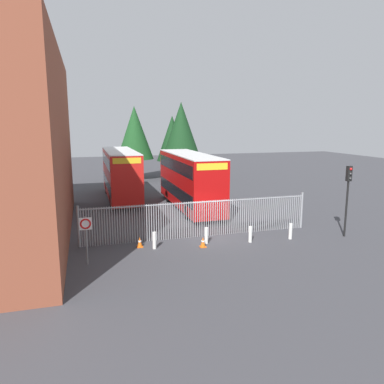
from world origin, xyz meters
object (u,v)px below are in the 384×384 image
at_px(double_decker_bus_behind_fence_left, 121,173).
at_px(traffic_cone_mid_forecourt, 203,242).
at_px(bollard_far_right, 290,231).
at_px(traffic_light_kerbside, 348,188).
at_px(double_decker_bus_near_gate, 190,179).
at_px(bollard_near_right, 250,234).
at_px(bollard_near_left, 154,240).
at_px(bollard_center_front, 206,236).
at_px(speed_limit_sign_post, 86,229).
at_px(traffic_cone_by_gate, 140,242).

xyz_separation_m(double_decker_bus_behind_fence_left, traffic_cone_mid_forecourt, (3.02, -14.65, -2.13)).
height_order(bollard_far_right, traffic_light_kerbside, traffic_light_kerbside).
xyz_separation_m(double_decker_bus_near_gate, bollard_near_right, (1.01, -9.23, -1.95)).
distance_m(bollard_near_left, bollard_near_right, 5.54).
bearing_deg(double_decker_bus_behind_fence_left, bollard_far_right, -60.14).
bearing_deg(bollard_center_front, bollard_near_left, -179.44).
xyz_separation_m(double_decker_bus_behind_fence_left, bollard_far_right, (8.45, -14.72, -1.95)).
relative_size(double_decker_bus_behind_fence_left, traffic_cone_mid_forecourt, 18.32).
relative_size(bollard_far_right, traffic_light_kerbside, 0.22).
relative_size(speed_limit_sign_post, traffic_light_kerbside, 0.56).
bearing_deg(bollard_center_front, double_decker_bus_near_gate, 80.21).
bearing_deg(traffic_light_kerbside, traffic_cone_by_gate, 172.94).
bearing_deg(bollard_center_front, traffic_cone_by_gate, 172.94).
relative_size(double_decker_bus_near_gate, traffic_light_kerbside, 2.51).
bearing_deg(double_decker_bus_near_gate, traffic_light_kerbside, -54.54).
height_order(bollard_center_front, traffic_cone_by_gate, bollard_center_front).
bearing_deg(speed_limit_sign_post, bollard_near_left, 20.85).
bearing_deg(traffic_light_kerbside, bollard_near_left, 174.92).
bearing_deg(traffic_light_kerbside, traffic_cone_mid_forecourt, 176.48).
bearing_deg(bollard_far_right, traffic_cone_by_gate, 173.26).
relative_size(bollard_center_front, traffic_light_kerbside, 0.22).
height_order(traffic_cone_by_gate, traffic_light_kerbside, traffic_light_kerbside).
bearing_deg(traffic_cone_by_gate, speed_limit_sign_post, -146.80).
xyz_separation_m(double_decker_bus_near_gate, bollard_center_front, (-1.51, -8.77, -1.95)).
xyz_separation_m(double_decker_bus_near_gate, bollard_near_left, (-4.52, -8.79, -1.95)).
height_order(traffic_cone_by_gate, traffic_cone_mid_forecourt, same).
bearing_deg(double_decker_bus_near_gate, double_decker_bus_behind_fence_left, 132.32).
height_order(double_decker_bus_behind_fence_left, traffic_light_kerbside, double_decker_bus_behind_fence_left).
bearing_deg(speed_limit_sign_post, bollard_center_front, 11.90).
relative_size(double_decker_bus_behind_fence_left, traffic_cone_by_gate, 18.32).
bearing_deg(traffic_light_kerbside, double_decker_bus_behind_fence_left, 128.04).
distance_m(bollard_near_left, bollard_far_right, 8.09).
bearing_deg(traffic_cone_mid_forecourt, speed_limit_sign_post, -171.97).
distance_m(bollard_center_front, bollard_far_right, 5.10).
bearing_deg(bollard_center_front, bollard_near_right, -10.49).
bearing_deg(bollard_near_left, bollard_near_right, -4.53).
bearing_deg(bollard_near_left, bollard_center_front, 0.56).
height_order(double_decker_bus_near_gate, bollard_near_left, double_decker_bus_near_gate).
relative_size(bollard_center_front, bollard_near_right, 1.00).
height_order(bollard_near_left, speed_limit_sign_post, speed_limit_sign_post).
relative_size(double_decker_bus_behind_fence_left, bollard_far_right, 11.38).
distance_m(double_decker_bus_near_gate, speed_limit_sign_post, 12.98).
bearing_deg(bollard_near_left, bollard_far_right, -3.89).
height_order(bollard_near_left, traffic_light_kerbside, traffic_light_kerbside).
bearing_deg(bollard_center_front, bollard_far_right, -6.50).
height_order(bollard_near_left, traffic_cone_mid_forecourt, bollard_near_left).
xyz_separation_m(traffic_cone_by_gate, traffic_light_kerbside, (12.24, -1.52, 2.70)).
distance_m(bollard_far_right, traffic_cone_mid_forecourt, 5.44).
distance_m(double_decker_bus_near_gate, bollard_near_left, 10.08).
height_order(bollard_center_front, bollard_near_right, same).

